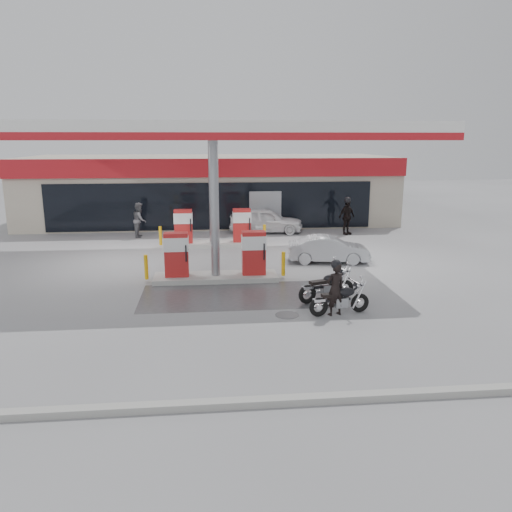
{
  "coord_description": "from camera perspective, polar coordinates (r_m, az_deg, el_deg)",
  "views": [
    {
      "loc": [
        -0.29,
        -15.7,
        5.05
      ],
      "look_at": [
        1.34,
        0.56,
        1.2
      ],
      "focal_mm": 35.0,
      "sensor_mm": 36.0,
      "label": 1
    }
  ],
  "objects": [
    {
      "name": "canopy",
      "position": [
        20.7,
        -5.07,
        13.82
      ],
      "size": [
        16.0,
        10.02,
        5.51
      ],
      "color": "silver",
      "rests_on": "ground"
    },
    {
      "name": "store_building",
      "position": [
        31.78,
        -5.22,
        7.71
      ],
      "size": [
        22.0,
        8.22,
        4.0
      ],
      "color": "#B6AC99",
      "rests_on": "ground"
    },
    {
      "name": "biker_main",
      "position": [
        14.7,
        9.03,
        -3.75
      ],
      "size": [
        0.67,
        0.55,
        1.58
      ],
      "primitive_type": "imported",
      "rotation": [
        0.0,
        0.0,
        3.47
      ],
      "color": "black",
      "rests_on": "ground"
    },
    {
      "name": "kerb",
      "position": [
        10.03,
        -3.44,
        -16.51
      ],
      "size": [
        28.0,
        0.25,
        0.15
      ],
      "primitive_type": "cube",
      "color": "gray",
      "rests_on": "ground"
    },
    {
      "name": "sedan_white",
      "position": [
        27.45,
        1.14,
        4.09
      ],
      "size": [
        4.17,
        2.11,
        1.36
      ],
      "primitive_type": "imported",
      "rotation": [
        0.0,
        0.0,
        1.44
      ],
      "color": "white",
      "rests_on": "ground"
    },
    {
      "name": "drain_cover",
      "position": [
        14.78,
        3.57,
        -6.73
      ],
      "size": [
        0.7,
        0.7,
        0.01
      ],
      "primitive_type": "cylinder",
      "color": "#38383A",
      "rests_on": "ground"
    },
    {
      "name": "hatchback_silver",
      "position": [
        21.02,
        8.3,
        0.76
      ],
      "size": [
        3.48,
        1.61,
        1.11
      ],
      "primitive_type": "imported",
      "rotation": [
        0.0,
        0.0,
        1.44
      ],
      "color": "#B0B3B9",
      "rests_on": "ground"
    },
    {
      "name": "parked_motorcycle",
      "position": [
        16.05,
        8.18,
        -3.5
      ],
      "size": [
        1.96,
        0.9,
        1.03
      ],
      "rotation": [
        0.0,
        0.0,
        0.31
      ],
      "color": "black",
      "rests_on": "ground"
    },
    {
      "name": "biker_walking",
      "position": [
        27.27,
        10.34,
        4.41
      ],
      "size": [
        1.2,
        0.99,
        1.92
      ],
      "primitive_type": "imported",
      "rotation": [
        0.0,
        0.0,
        0.55
      ],
      "color": "black",
      "rests_on": "ground"
    },
    {
      "name": "wet_patch",
      "position": [
        16.51,
        -2.71,
        -4.56
      ],
      "size": [
        6.0,
        3.0,
        0.0
      ],
      "primitive_type": "cube",
      "color": "#4C4C4F",
      "rests_on": "ground"
    },
    {
      "name": "parked_car_right",
      "position": [
        31.45,
        11.66,
        4.85
      ],
      "size": [
        4.75,
        3.43,
        1.2
      ],
      "primitive_type": "imported",
      "rotation": [
        0.0,
        0.0,
        1.2
      ],
      "color": "black",
      "rests_on": "ground"
    },
    {
      "name": "ground",
      "position": [
        16.49,
        -4.45,
        -4.61
      ],
      "size": [
        90.0,
        90.0,
        0.0
      ],
      "primitive_type": "plane",
      "color": "gray",
      "rests_on": "ground"
    },
    {
      "name": "pump_island_near",
      "position": [
        18.23,
        -4.65,
        -0.56
      ],
      "size": [
        5.14,
        1.3,
        1.78
      ],
      "color": "#9E9E99",
      "rests_on": "ground"
    },
    {
      "name": "attendant",
      "position": [
        26.89,
        -13.15,
        4.04
      ],
      "size": [
        0.7,
        0.89,
        1.81
      ],
      "primitive_type": "imported",
      "rotation": [
        0.0,
        0.0,
        1.55
      ],
      "color": "#58575C",
      "rests_on": "ground"
    },
    {
      "name": "pump_island_far",
      "position": [
        24.1,
        -4.95,
        2.83
      ],
      "size": [
        5.14,
        1.3,
        1.78
      ],
      "color": "#9E9E99",
      "rests_on": "ground"
    },
    {
      "name": "main_motorcycle",
      "position": [
        14.89,
        9.65,
        -4.99
      ],
      "size": [
        1.9,
        0.72,
        0.98
      ],
      "rotation": [
        0.0,
        0.0,
        0.19
      ],
      "color": "black",
      "rests_on": "ground"
    },
    {
      "name": "parked_car_left",
      "position": [
        30.69,
        -17.73,
        4.45
      ],
      "size": [
        5.0,
        2.78,
        1.37
      ],
      "primitive_type": "imported",
      "rotation": [
        0.0,
        0.0,
        1.76
      ],
      "color": "maroon",
      "rests_on": "ground"
    }
  ]
}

